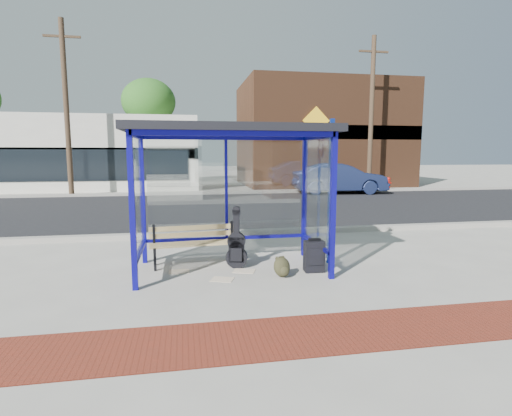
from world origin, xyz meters
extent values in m
plane|color=#B2ADA0|center=(0.00, 0.00, 0.00)|extent=(120.00, 120.00, 0.00)
cube|color=maroon|center=(0.00, -2.60, 0.01)|extent=(60.00, 1.00, 0.01)
cube|color=gray|center=(0.00, 2.90, 0.06)|extent=(60.00, 0.25, 0.12)
cube|color=black|center=(0.00, 8.00, 0.00)|extent=(60.00, 10.00, 0.00)
cube|color=gray|center=(0.00, 13.10, 0.06)|extent=(60.00, 0.25, 0.12)
cube|color=#B2ADA0|center=(0.00, 15.00, 0.00)|extent=(60.00, 4.00, 0.01)
cube|color=#110D97|center=(-1.50, -0.75, 1.15)|extent=(0.08, 0.08, 2.30)
cube|color=#110D97|center=(1.50, -0.75, 1.15)|extent=(0.08, 0.08, 2.30)
cube|color=#110D97|center=(-1.50, 0.75, 1.15)|extent=(0.08, 0.08, 2.30)
cube|color=#110D97|center=(1.50, 0.75, 1.15)|extent=(0.08, 0.08, 2.30)
cube|color=#110D97|center=(0.00, 0.75, 2.26)|extent=(3.00, 0.08, 0.08)
cube|color=#110D97|center=(0.00, -0.75, 2.26)|extent=(3.00, 0.08, 0.08)
cube|color=#110D97|center=(-1.50, 0.00, 2.26)|extent=(0.08, 1.50, 0.08)
cube|color=#110D97|center=(1.50, 0.00, 2.26)|extent=(0.08, 1.50, 0.08)
cube|color=#110D97|center=(0.00, 0.75, 0.40)|extent=(3.00, 0.08, 0.06)
cube|color=#110D97|center=(-1.50, 0.00, 0.40)|extent=(0.08, 1.50, 0.06)
cube|color=#110D97|center=(1.50, 0.00, 0.40)|extent=(0.08, 1.50, 0.06)
cube|color=#110D97|center=(0.00, 0.75, 1.35)|extent=(0.05, 0.05, 1.90)
cube|color=silver|center=(0.00, 0.75, 1.31)|extent=(2.84, 0.01, 1.82)
cube|color=silver|center=(-1.50, 0.00, 1.31)|extent=(0.02, 1.34, 1.82)
cube|color=silver|center=(1.50, 0.00, 1.31)|extent=(0.02, 1.34, 1.82)
cube|color=black|center=(0.00, 0.00, 2.36)|extent=(3.30, 1.80, 0.12)
cube|color=silver|center=(-9.00, 18.00, 2.00)|extent=(18.00, 6.00, 4.00)
cube|color=black|center=(-9.00, 15.05, 2.00)|extent=(18.00, 0.10, 0.60)
cube|color=black|center=(-9.00, 14.98, 1.40)|extent=(17.00, 0.04, 1.60)
cube|color=#59331E|center=(8.00, 18.50, 3.20)|extent=(10.00, 7.00, 6.40)
cube|color=black|center=(8.00, 15.05, 3.20)|extent=(10.00, 0.10, 0.80)
cube|color=yellow|center=(6.50, 14.95, 3.80)|extent=(1.56, 0.06, 1.56)
cylinder|color=#4C3826|center=(-3.00, 22.00, 2.50)|extent=(0.36, 0.36, 5.00)
ellipsoid|color=#275A19|center=(-3.00, 22.00, 5.50)|extent=(3.60, 3.60, 3.06)
cylinder|color=#4C3826|center=(12.50, 22.00, 2.50)|extent=(0.36, 0.36, 5.00)
ellipsoid|color=#275A19|center=(12.50, 22.00, 5.50)|extent=(3.60, 3.60, 3.06)
cylinder|color=#4C3826|center=(-6.00, 13.40, 4.00)|extent=(0.24, 0.24, 8.00)
cube|color=#4C3826|center=(-6.00, 13.40, 7.20)|extent=(1.60, 0.10, 0.10)
cylinder|color=#4C3826|center=(9.00, 13.40, 4.00)|extent=(0.24, 0.24, 8.00)
cube|color=#4C3826|center=(9.00, 13.40, 7.20)|extent=(1.60, 0.10, 0.10)
cube|color=black|center=(-1.28, 0.18, 0.20)|extent=(0.05, 0.05, 0.39)
cube|color=black|center=(-1.31, 0.52, 0.37)|extent=(0.05, 0.05, 0.74)
cube|color=black|center=(-1.30, 0.35, 0.20)|extent=(0.07, 0.36, 0.04)
cube|color=black|center=(0.11, 0.30, 0.20)|extent=(0.05, 0.05, 0.39)
cube|color=black|center=(0.08, 0.64, 0.37)|extent=(0.05, 0.05, 0.74)
cube|color=black|center=(0.10, 0.47, 0.20)|extent=(0.07, 0.36, 0.04)
cube|color=#D4BA7A|center=(-0.59, 0.27, 0.39)|extent=(1.57, 0.22, 0.03)
cube|color=#D4BA7A|center=(-0.60, 0.36, 0.39)|extent=(1.57, 0.22, 0.03)
cube|color=#D4BA7A|center=(-0.60, 0.46, 0.39)|extent=(1.57, 0.22, 0.03)
cube|color=#D4BA7A|center=(-0.61, 0.55, 0.39)|extent=(1.57, 0.22, 0.03)
cube|color=#D4BA7A|center=(-0.62, 0.59, 0.52)|extent=(1.57, 0.16, 0.09)
cube|color=#D4BA7A|center=(-0.62, 0.59, 0.65)|extent=(1.57, 0.16, 0.09)
cylinder|color=black|center=(0.10, 0.11, 0.19)|extent=(0.39, 0.19, 0.37)
cylinder|color=black|center=(0.10, 0.11, 0.48)|extent=(0.33, 0.18, 0.31)
cube|color=black|center=(0.10, 0.11, 0.33)|extent=(0.28, 0.17, 0.44)
cube|color=black|center=(0.10, 0.11, 0.78)|extent=(0.12, 0.11, 0.44)
cube|color=black|center=(0.10, 0.11, 0.98)|extent=(0.15, 0.12, 0.09)
cube|color=black|center=(1.35, -0.34, 0.27)|extent=(0.34, 0.22, 0.52)
cylinder|color=black|center=(1.23, -0.34, 0.02)|extent=(0.06, 0.19, 0.05)
cylinder|color=black|center=(1.47, -0.35, 0.02)|extent=(0.06, 0.19, 0.05)
cube|color=black|center=(1.35, -0.34, 0.56)|extent=(0.21, 0.05, 0.04)
cube|color=black|center=(1.35, -0.45, 0.28)|extent=(0.26, 0.03, 0.28)
ellipsoid|color=#2B2918|center=(0.75, -0.52, 0.16)|extent=(0.32, 0.26, 0.33)
ellipsoid|color=#2B2918|center=(0.78, -0.61, 0.12)|extent=(0.18, 0.14, 0.17)
cube|color=#2B2918|center=(0.75, -0.50, 0.32)|extent=(0.10, 0.06, 0.03)
cube|color=navy|center=(1.80, 0.15, 1.29)|extent=(0.08, 0.08, 2.57)
cube|color=navy|center=(1.85, 0.15, 2.15)|extent=(0.05, 0.32, 0.48)
cube|color=white|center=(-0.88, 0.05, 0.00)|extent=(0.34, 0.27, 0.01)
cube|color=white|center=(-0.21, -0.50, 0.00)|extent=(0.42, 0.37, 0.01)
cube|color=white|center=(0.20, -0.11, 0.00)|extent=(0.43, 0.38, 0.01)
imported|color=#1B254C|center=(6.90, 12.31, 0.76)|extent=(4.71, 2.00, 1.51)
cylinder|color=#9D130B|center=(10.39, 13.84, 0.29)|extent=(0.19, 0.19, 0.58)
sphere|color=#9D130B|center=(10.39, 13.84, 0.60)|extent=(0.21, 0.21, 0.21)
cylinder|color=#9D130B|center=(10.39, 13.84, 0.38)|extent=(0.32, 0.14, 0.10)
camera|label=1|loc=(-0.77, -6.58, 1.96)|focal=28.00mm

